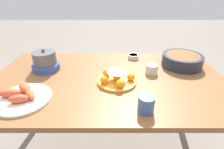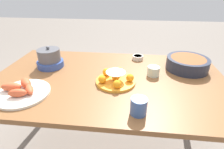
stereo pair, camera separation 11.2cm
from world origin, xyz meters
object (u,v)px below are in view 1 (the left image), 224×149
seafood_platter (21,96)px  cup_near (146,104)px  sauce_bowl (133,56)px  cup_far (151,69)px  dining_table (108,89)px  serving_bowl (181,60)px  warming_pot (45,62)px  cake_plate (116,78)px

seafood_platter → cup_near: (0.65, -0.10, 0.02)m
sauce_bowl → cup_far: 0.28m
dining_table → cup_far: bearing=12.3°
seafood_platter → cup_near: size_ratio=3.51×
sauce_bowl → cup_far: cup_far is taller
seafood_platter → cup_far: size_ratio=3.67×
sauce_bowl → cup_near: bearing=-91.0°
seafood_platter → serving_bowl: bearing=22.9°
sauce_bowl → serving_bowl: bearing=-22.4°
warming_pot → cake_plate: bearing=-19.8°
sauce_bowl → warming_pot: warming_pot is taller
cup_near → seafood_platter: bearing=171.4°
sauce_bowl → warming_pot: 0.69m
dining_table → seafood_platter: seafood_platter is taller
sauce_bowl → cup_near: 0.67m
seafood_platter → cup_near: bearing=-8.6°
sauce_bowl → cake_plate: bearing=-110.8°
warming_pot → serving_bowl: bearing=3.7°
dining_table → warming_pot: 0.49m
dining_table → sauce_bowl: 0.40m
cup_near → cake_plate: bearing=115.8°
serving_bowl → cup_near: serving_bowl is taller
seafood_platter → warming_pot: warming_pot is taller
dining_table → warming_pot: size_ratio=8.07×
serving_bowl → warming_pot: warming_pot is taller
dining_table → cup_far: size_ratio=19.05×
serving_bowl → seafood_platter: 1.10m
sauce_bowl → cup_near: (-0.01, -0.67, 0.02)m
dining_table → sauce_bowl: bearing=59.0°
warming_pot → cup_far: bearing=-4.5°
cake_plate → cup_far: size_ratio=3.07×
dining_table → sauce_bowl: (0.20, 0.33, 0.11)m
sauce_bowl → cup_far: size_ratio=1.07×
serving_bowl → seafood_platter: (-1.01, -0.43, -0.03)m
dining_table → serving_bowl: serving_bowl is taller
cake_plate → cup_far: bearing=26.4°
cake_plate → seafood_platter: size_ratio=0.84×
dining_table → serving_bowl: 0.60m
serving_bowl → sauce_bowl: serving_bowl is taller
cake_plate → cup_far: 0.27m
sauce_bowl → cup_near: size_ratio=1.02×
cake_plate → warming_pot: (-0.51, 0.18, 0.03)m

